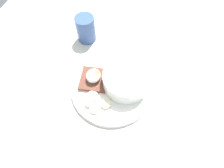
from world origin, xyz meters
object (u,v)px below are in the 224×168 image
(oatmeal_bowl, at_px, (126,80))
(toast_slice, at_px, (94,79))
(banana_slice_left, at_px, (93,96))
(coffee_mug, at_px, (86,29))
(banana_slice_back, at_px, (89,103))
(banana_slice_front, at_px, (104,104))
(banana_slice_right, at_px, (95,109))
(poached_egg, at_px, (94,76))

(oatmeal_bowl, distance_m, toast_slice, 0.11)
(oatmeal_bowl, distance_m, banana_slice_left, 0.12)
(coffee_mug, bearing_deg, banana_slice_back, 22.52)
(coffee_mug, bearing_deg, banana_slice_front, 31.45)
(banana_slice_back, bearing_deg, banana_slice_front, 104.01)
(toast_slice, bearing_deg, banana_slice_back, 9.84)
(banana_slice_right, bearing_deg, banana_slice_front, 137.88)
(banana_slice_right, relative_size, coffee_mug, 0.36)
(toast_slice, distance_m, coffee_mug, 0.21)
(banana_slice_back, distance_m, coffee_mug, 0.29)
(banana_slice_left, distance_m, banana_slice_right, 0.04)
(oatmeal_bowl, height_order, poached_egg, oatmeal_bowl)
(toast_slice, relative_size, banana_slice_right, 2.88)
(banana_slice_left, distance_m, banana_slice_back, 0.03)
(banana_slice_left, height_order, banana_slice_back, same)
(banana_slice_right, bearing_deg, oatmeal_bowl, 149.72)
(banana_slice_left, bearing_deg, poached_egg, -165.24)
(poached_egg, distance_m, banana_slice_front, 0.10)
(poached_egg, height_order, banana_slice_back, poached_egg)
(toast_slice, xyz_separation_m, banana_slice_right, (0.10, 0.04, -0.00))
(oatmeal_bowl, xyz_separation_m, toast_slice, (0.02, -0.10, -0.02))
(oatmeal_bowl, relative_size, toast_slice, 1.48)
(banana_slice_left, bearing_deg, banana_slice_front, 72.08)
(oatmeal_bowl, distance_m, coffee_mug, 0.26)
(oatmeal_bowl, height_order, toast_slice, oatmeal_bowl)
(banana_slice_back, bearing_deg, toast_slice, -170.16)
(banana_slice_left, bearing_deg, banana_slice_right, 28.09)
(banana_slice_back, relative_size, coffee_mug, 0.37)
(banana_slice_front, xyz_separation_m, coffee_mug, (-0.25, -0.15, 0.03))
(oatmeal_bowl, relative_size, poached_egg, 2.36)
(banana_slice_front, relative_size, coffee_mug, 0.40)
(banana_slice_back, bearing_deg, banana_slice_left, 175.03)
(toast_slice, distance_m, banana_slice_left, 0.06)
(coffee_mug, bearing_deg, oatmeal_bowl, 50.64)
(oatmeal_bowl, bearing_deg, banana_slice_right, -30.28)
(poached_egg, xyz_separation_m, banana_slice_front, (0.07, 0.06, -0.02))
(oatmeal_bowl, xyz_separation_m, coffee_mug, (-0.16, -0.20, 0.01))
(toast_slice, bearing_deg, poached_egg, 119.72)
(toast_slice, height_order, banana_slice_back, banana_slice_back)
(banana_slice_right, xyz_separation_m, coffee_mug, (-0.28, -0.13, 0.03))
(banana_slice_front, height_order, banana_slice_back, banana_slice_back)
(toast_slice, height_order, poached_egg, poached_egg)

